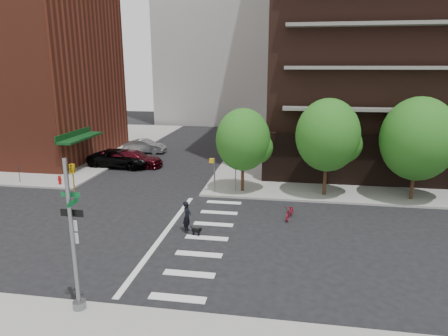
% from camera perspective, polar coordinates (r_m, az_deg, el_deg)
% --- Properties ---
extents(ground, '(120.00, 120.00, 0.00)m').
position_cam_1_polar(ground, '(23.29, -9.83, -9.34)').
color(ground, black).
rests_on(ground, ground).
extents(sidewalk_ne, '(39.00, 33.00, 0.15)m').
position_cam_1_polar(sidewalk_ne, '(46.48, 25.60, 1.56)').
color(sidewalk_ne, gray).
rests_on(sidewalk_ne, ground).
extents(sidewalk_nw, '(31.00, 33.00, 0.15)m').
position_cam_1_polar(sidewalk_nw, '(54.70, -26.47, 3.21)').
color(sidewalk_nw, gray).
rests_on(sidewalk_nw, ground).
extents(crosswalk, '(3.85, 13.00, 0.01)m').
position_cam_1_polar(crosswalk, '(22.70, -4.47, -9.80)').
color(crosswalk, silver).
rests_on(crosswalk, ground).
extents(midrise_nw, '(21.40, 15.50, 20.00)m').
position_cam_1_polar(midrise_nw, '(48.01, -29.19, 13.69)').
color(midrise_nw, maroon).
rests_on(midrise_nw, sidewalk_nw).
extents(tree_a, '(4.00, 4.00, 5.90)m').
position_cam_1_polar(tree_a, '(29.24, 2.73, 4.06)').
color(tree_a, '#301E11').
rests_on(tree_a, sidewalk_ne).
extents(tree_b, '(4.50, 4.50, 6.65)m').
position_cam_1_polar(tree_b, '(29.11, 14.59, 4.56)').
color(tree_b, '#301E11').
rests_on(tree_b, sidewalk_ne).
extents(tree_c, '(5.00, 5.00, 6.80)m').
position_cam_1_polar(tree_c, '(30.29, 25.97, 3.75)').
color(tree_c, '#301E11').
rests_on(tree_c, sidewalk_ne).
extents(traffic_signal, '(0.90, 0.75, 6.00)m').
position_cam_1_polar(traffic_signal, '(16.17, -20.59, -10.67)').
color(traffic_signal, slate).
rests_on(traffic_signal, sidewalk_s).
extents(pedestrian_signal, '(2.18, 0.67, 2.60)m').
position_cam_1_polar(pedestrian_signal, '(29.39, -0.71, -0.24)').
color(pedestrian_signal, slate).
rests_on(pedestrian_signal, sidewalk_ne).
extents(fire_hydrant, '(0.24, 0.24, 0.73)m').
position_cam_1_polar(fire_hydrant, '(34.18, -22.43, -1.51)').
color(fire_hydrant, '#A50C0C').
rests_on(fire_hydrant, sidewalk_nw).
extents(parking_meter, '(0.10, 0.08, 1.32)m').
position_cam_1_polar(parking_meter, '(36.03, -27.24, -0.59)').
color(parking_meter, black).
rests_on(parking_meter, sidewalk_nw).
extents(parked_car_black, '(3.07, 6.16, 1.68)m').
position_cam_1_polar(parked_car_black, '(38.72, -14.52, 1.35)').
color(parked_car_black, black).
rests_on(parked_car_black, ground).
extents(parked_car_maroon, '(2.47, 5.62, 1.61)m').
position_cam_1_polar(parked_car_maroon, '(38.50, -12.83, 1.32)').
color(parked_car_maroon, '#420912').
rests_on(parked_car_maroon, ground).
extents(parked_car_silver, '(1.63, 4.56, 1.50)m').
position_cam_1_polar(parked_car_silver, '(44.56, -11.24, 3.10)').
color(parked_car_silver, gray).
rests_on(parked_car_silver, ground).
extents(scooter, '(0.97, 1.83, 0.92)m').
position_cam_1_polar(scooter, '(25.32, 9.39, -6.21)').
color(scooter, maroon).
rests_on(scooter, ground).
extents(dog_walker, '(0.68, 0.46, 1.83)m').
position_cam_1_polar(dog_walker, '(23.11, -5.30, -6.91)').
color(dog_walker, black).
rests_on(dog_walker, ground).
extents(dog, '(0.61, 0.29, 0.51)m').
position_cam_1_polar(dog, '(22.72, -3.94, -8.90)').
color(dog, black).
rests_on(dog, ground).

